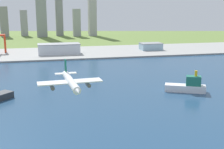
{
  "coord_description": "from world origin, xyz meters",
  "views": [
    {
      "loc": [
        -29.32,
        -40.65,
        81.82
      ],
      "look_at": [
        18.46,
        166.64,
        33.63
      ],
      "focal_mm": 49.07,
      "sensor_mm": 36.0,
      "label": 1
    }
  ],
  "objects_px": {
    "airplane_landing": "(71,82)",
    "warehouse_annex": "(151,46)",
    "ferry_boat": "(188,86)",
    "warehouse_main": "(59,49)"
  },
  "relations": [
    {
      "from": "airplane_landing",
      "to": "warehouse_main",
      "type": "xyz_separation_m",
      "value": [
        15.35,
        374.25,
        -35.67
      ]
    },
    {
      "from": "ferry_boat",
      "to": "warehouse_annex",
      "type": "xyz_separation_m",
      "value": [
        59.09,
        264.94,
        2.84
      ]
    },
    {
      "from": "airplane_landing",
      "to": "ferry_boat",
      "type": "height_order",
      "value": "airplane_landing"
    },
    {
      "from": "ferry_boat",
      "to": "warehouse_main",
      "type": "xyz_separation_m",
      "value": [
        -107.42,
        252.95,
        5.2
      ]
    },
    {
      "from": "warehouse_annex",
      "to": "airplane_landing",
      "type": "bearing_deg",
      "value": -115.21
    },
    {
      "from": "airplane_landing",
      "to": "ferry_boat",
      "type": "distance_m",
      "value": 177.36
    },
    {
      "from": "airplane_landing",
      "to": "warehouse_annex",
      "type": "bearing_deg",
      "value": 64.79
    },
    {
      "from": "airplane_landing",
      "to": "warehouse_main",
      "type": "distance_m",
      "value": 376.26
    },
    {
      "from": "ferry_boat",
      "to": "warehouse_main",
      "type": "height_order",
      "value": "ferry_boat"
    },
    {
      "from": "ferry_boat",
      "to": "airplane_landing",
      "type": "bearing_deg",
      "value": -135.34
    }
  ]
}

